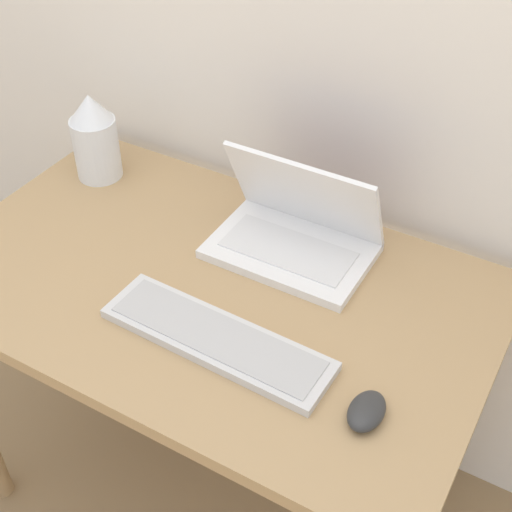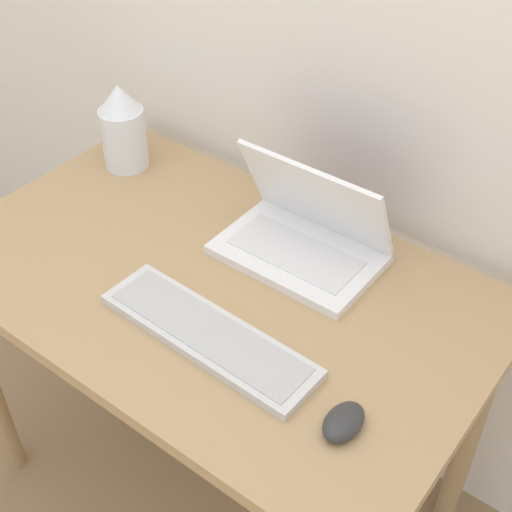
{
  "view_description": "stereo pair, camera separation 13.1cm",
  "coord_description": "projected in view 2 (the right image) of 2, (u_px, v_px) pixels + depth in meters",
  "views": [
    {
      "loc": [
        0.6,
        -0.52,
        1.7
      ],
      "look_at": [
        0.1,
        0.35,
        0.85
      ],
      "focal_mm": 50.0,
      "sensor_mm": 36.0,
      "label": 1
    },
    {
      "loc": [
        0.71,
        -0.44,
        1.7
      ],
      "look_at": [
        0.1,
        0.35,
        0.85
      ],
      "focal_mm": 50.0,
      "sensor_mm": 36.0,
      "label": 2
    }
  ],
  "objects": [
    {
      "name": "desk",
      "position": [
        214.0,
        316.0,
        1.49
      ],
      "size": [
        1.12,
        0.68,
        0.75
      ],
      "color": "tan",
      "rests_on": "ground_plane"
    },
    {
      "name": "keyboard",
      "position": [
        208.0,
        334.0,
        1.29
      ],
      "size": [
        0.44,
        0.14,
        0.02
      ],
      "color": "silver",
      "rests_on": "desk"
    },
    {
      "name": "vase",
      "position": [
        123.0,
        127.0,
        1.67
      ],
      "size": [
        0.11,
        0.11,
        0.21
      ],
      "color": "white",
      "rests_on": "desk"
    },
    {
      "name": "mouse",
      "position": [
        344.0,
        422.0,
        1.13
      ],
      "size": [
        0.06,
        0.09,
        0.03
      ],
      "color": "#2D2D2D",
      "rests_on": "desk"
    },
    {
      "name": "laptop",
      "position": [
        304.0,
        235.0,
        1.45
      ],
      "size": [
        0.33,
        0.21,
        0.21
      ],
      "color": "white",
      "rests_on": "desk"
    }
  ]
}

